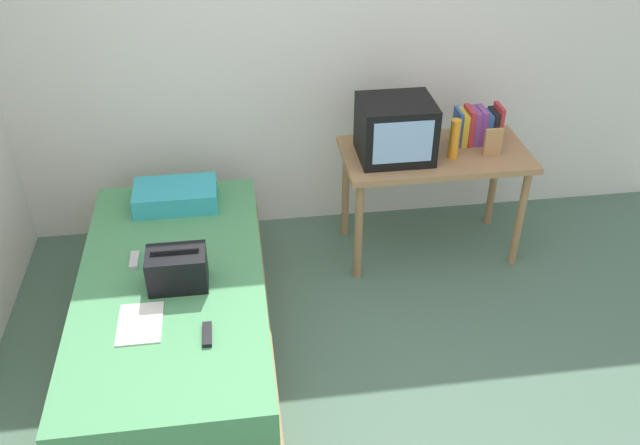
# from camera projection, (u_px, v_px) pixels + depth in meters

# --- Properties ---
(ground_plane) EXTENTS (8.00, 8.00, 0.00)m
(ground_plane) POSITION_uv_depth(u_px,v_px,m) (366.00, 432.00, 3.37)
(ground_plane) COLOR #4C6B56
(wall_back) EXTENTS (5.20, 0.10, 2.60)m
(wall_back) POSITION_uv_depth(u_px,v_px,m) (313.00, 40.00, 4.28)
(wall_back) COLOR silver
(wall_back) RESTS_ON ground
(bed) EXTENTS (1.00, 2.00, 0.52)m
(bed) POSITION_uv_depth(u_px,v_px,m) (176.00, 316.00, 3.70)
(bed) COLOR #9E754C
(bed) RESTS_ON ground
(desk) EXTENTS (1.16, 0.60, 0.74)m
(desk) POSITION_uv_depth(u_px,v_px,m) (434.00, 165.00, 4.29)
(desk) COLOR #9E754C
(desk) RESTS_ON ground
(tv) EXTENTS (0.44, 0.39, 0.36)m
(tv) POSITION_uv_depth(u_px,v_px,m) (395.00, 129.00, 4.09)
(tv) COLOR black
(tv) RESTS_ON desk
(water_bottle) EXTENTS (0.06, 0.06, 0.25)m
(water_bottle) POSITION_uv_depth(u_px,v_px,m) (454.00, 139.00, 4.10)
(water_bottle) COLOR orange
(water_bottle) RESTS_ON desk
(book_row) EXTENTS (0.28, 0.16, 0.24)m
(book_row) POSITION_uv_depth(u_px,v_px,m) (477.00, 126.00, 4.29)
(book_row) COLOR #2D5699
(book_row) RESTS_ON desk
(picture_frame) EXTENTS (0.11, 0.02, 0.18)m
(picture_frame) POSITION_uv_depth(u_px,v_px,m) (493.00, 142.00, 4.15)
(picture_frame) COLOR #B27F4C
(picture_frame) RESTS_ON desk
(pillow) EXTENTS (0.49, 0.31, 0.12)m
(pillow) POSITION_uv_depth(u_px,v_px,m) (176.00, 196.00, 4.11)
(pillow) COLOR #33A8B7
(pillow) RESTS_ON bed
(handbag) EXTENTS (0.30, 0.20, 0.22)m
(handbag) POSITION_uv_depth(u_px,v_px,m) (177.00, 269.00, 3.45)
(handbag) COLOR black
(handbag) RESTS_ON bed
(magazine) EXTENTS (0.21, 0.29, 0.01)m
(magazine) POSITION_uv_depth(u_px,v_px,m) (140.00, 323.00, 3.26)
(magazine) COLOR white
(magazine) RESTS_ON bed
(remote_dark) EXTENTS (0.04, 0.16, 0.02)m
(remote_dark) POSITION_uv_depth(u_px,v_px,m) (207.00, 334.00, 3.19)
(remote_dark) COLOR black
(remote_dark) RESTS_ON bed
(remote_silver) EXTENTS (0.04, 0.14, 0.02)m
(remote_silver) POSITION_uv_depth(u_px,v_px,m) (134.00, 260.00, 3.66)
(remote_silver) COLOR #B7B7BC
(remote_silver) RESTS_ON bed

